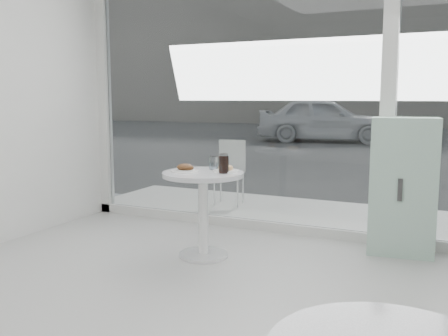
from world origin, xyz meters
The scene contains 13 objects.
storefront centered at (0.07, 3.00, 1.71)m, with size 5.00×0.14×3.00m.
main_table centered at (-0.50, 1.90, 0.55)m, with size 0.72×0.72×0.77m.
patio_deck centered at (0.00, 3.80, 0.03)m, with size 5.60×1.60×0.05m, color silver.
street centered at (0.00, 16.00, 0.00)m, with size 40.00×24.00×0.00m, color #343434.
far_building centered at (0.00, 25.00, 4.00)m, with size 40.00×2.00×8.00m, color gray.
mint_cabinet centered at (1.08, 2.78, 0.62)m, with size 0.62×0.45×1.25m.
patio_chair centered at (-1.14, 3.87, 0.52)m, with size 0.42×0.42×0.83m.
car_white centered at (-2.51, 14.14, 0.72)m, with size 1.71×4.24×1.44m, color silver.
plate_fritter centered at (-0.65, 1.85, 0.80)m, with size 0.25×0.25×0.07m.
plate_donut centered at (-0.33, 2.01, 0.79)m, with size 0.23×0.23×0.05m.
water_tumbler_a centered at (-0.49, 2.11, 0.82)m, with size 0.07×0.07×0.12m.
water_tumbler_b centered at (-0.50, 2.09, 0.82)m, with size 0.07×0.07×0.12m.
cola_glass centered at (-0.31, 1.92, 0.85)m, with size 0.09×0.09×0.17m.
Camera 1 is at (1.54, -1.94, 1.42)m, focal length 40.00 mm.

